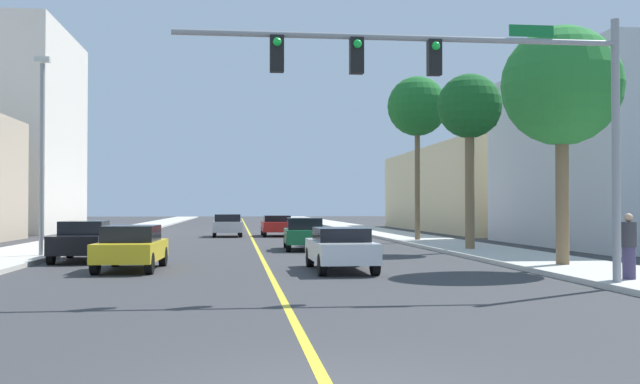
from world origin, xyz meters
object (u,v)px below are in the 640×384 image
object	(u,v)px
street_lamp	(42,145)
palm_mid	(469,109)
car_black	(83,240)
car_white	(340,248)
palm_far	(417,107)
pedestrian	(629,246)
car_green	(304,233)
palm_near	(562,87)
car_red	(277,225)
car_silver	(227,225)
car_yellow	(132,247)
traffic_signal_mast	(471,85)

from	to	relation	value
street_lamp	palm_mid	bearing A→B (deg)	7.78
car_black	car_white	xyz separation A→B (m)	(8.71, -5.23, -0.04)
palm_far	car_white	xyz separation A→B (m)	(-6.79, -17.25, -6.76)
car_black	pedestrian	bearing A→B (deg)	145.24
pedestrian	street_lamp	bearing A→B (deg)	-84.72
car_green	palm_near	bearing A→B (deg)	-55.17
palm_mid	car_black	size ratio (longest dim) A/B	1.71
palm_mid	palm_near	bearing A→B (deg)	-88.97
street_lamp	palm_mid	xyz separation A→B (m)	(17.35, 2.37, 1.91)
palm_far	car_green	size ratio (longest dim) A/B	2.20
pedestrian	car_white	bearing A→B (deg)	-87.86
palm_far	car_red	size ratio (longest dim) A/B	2.05
street_lamp	palm_far	world-z (taller)	palm_far
car_green	pedestrian	world-z (taller)	pedestrian
car_black	car_silver	xyz separation A→B (m)	(4.97, 20.77, 0.01)
palm_near	car_yellow	xyz separation A→B (m)	(-13.48, 1.18, -5.03)
palm_near	traffic_signal_mast	bearing A→B (deg)	-131.56
traffic_signal_mast	car_green	world-z (taller)	traffic_signal_mast
car_green	traffic_signal_mast	bearing A→B (deg)	-79.68
street_lamp	car_white	bearing A→B (deg)	-30.66
palm_near	car_yellow	bearing A→B (deg)	175.02
palm_mid	car_green	size ratio (longest dim) A/B	1.85
palm_far	car_silver	distance (m)	15.24
palm_near	palm_mid	size ratio (longest dim) A/B	0.99
palm_far	pedestrian	world-z (taller)	palm_far
car_yellow	car_red	distance (m)	26.12
car_red	car_white	world-z (taller)	car_red
car_white	car_red	bearing A→B (deg)	90.63
traffic_signal_mast	car_black	distance (m)	15.92
palm_mid	car_black	world-z (taller)	palm_mid
car_black	car_silver	distance (m)	21.36
pedestrian	palm_far	bearing A→B (deg)	-142.31
palm_far	car_white	distance (m)	19.73
traffic_signal_mast	car_silver	bearing A→B (deg)	100.90
palm_near	car_black	size ratio (longest dim) A/B	1.70
palm_near	car_white	size ratio (longest dim) A/B	1.74
pedestrian	palm_mid	bearing A→B (deg)	-143.10
traffic_signal_mast	car_green	bearing A→B (deg)	98.42
street_lamp	car_green	distance (m)	11.91
traffic_signal_mast	car_green	distance (m)	17.11
palm_near	palm_far	xyz separation A→B (m)	(-0.28, 17.40, 1.71)
car_silver	pedestrian	bearing A→B (deg)	-72.56
car_red	palm_near	bearing A→B (deg)	-74.55
palm_near	car_red	size ratio (longest dim) A/B	1.71
street_lamp	car_yellow	size ratio (longest dim) A/B	1.81
street_lamp	palm_near	size ratio (longest dim) A/B	0.99
car_green	car_silver	bearing A→B (deg)	105.45
car_green	car_silver	world-z (taller)	car_silver
car_red	car_green	distance (m)	15.54
pedestrian	car_green	bearing A→B (deg)	-118.74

